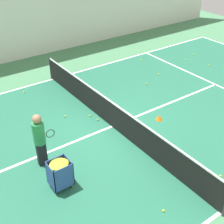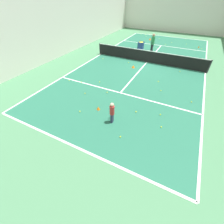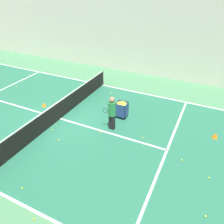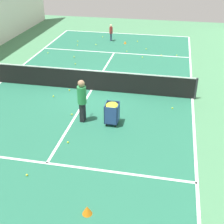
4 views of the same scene
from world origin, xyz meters
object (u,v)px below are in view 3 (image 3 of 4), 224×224
object	(u,v)px
coach_at_net	(112,111)
ball_cart	(122,107)
training_cone_1	(215,135)
tennis_net	(59,110)

from	to	relation	value
coach_at_net	ball_cart	bearing A→B (deg)	-85.52
training_cone_1	ball_cart	bearing A→B (deg)	-86.72
ball_cart	training_cone_1	xyz separation A→B (m)	(-0.27, 4.77, -0.50)
coach_at_net	training_cone_1	distance (m)	5.08
training_cone_1	coach_at_net	bearing A→B (deg)	-72.70
tennis_net	ball_cart	world-z (taller)	tennis_net
tennis_net	coach_at_net	bearing A→B (deg)	97.95
coach_at_net	ball_cart	world-z (taller)	coach_at_net
ball_cart	tennis_net	bearing A→B (deg)	-61.05
coach_at_net	training_cone_1	bearing A→B (deg)	-158.22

